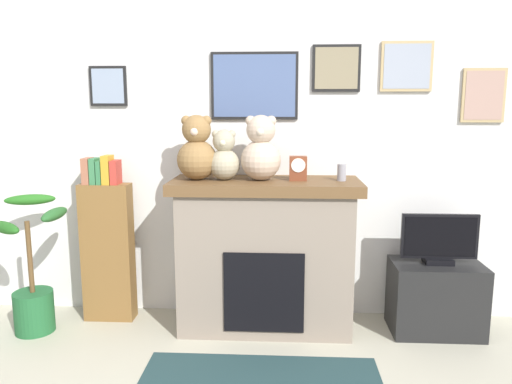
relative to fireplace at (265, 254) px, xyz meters
name	(u,v)px	position (x,y,z in m)	size (l,w,h in m)	color
back_wall	(247,150)	(-0.16, 0.33, 0.74)	(5.20, 0.15, 2.60)	silver
fireplace	(265,254)	(0.00, 0.00, 0.00)	(1.37, 0.60, 1.12)	gray
bookshelf	(107,245)	(-1.22, 0.07, 0.02)	(0.38, 0.16, 1.29)	brown
potted_plant	(33,286)	(-1.70, -0.19, -0.22)	(0.52, 0.58, 1.00)	#1E592D
tv_stand	(435,298)	(1.25, -0.03, -0.31)	(0.64, 0.40, 0.52)	black
television	(439,240)	(1.25, -0.03, 0.13)	(0.54, 0.14, 0.37)	black
candle_jar	(342,172)	(0.54, -0.02, 0.62)	(0.06, 0.06, 0.12)	gray
mantel_clock	(298,168)	(0.23, -0.02, 0.64)	(0.12, 0.09, 0.17)	brown
teddy_bear_grey	(197,151)	(-0.50, -0.02, 0.76)	(0.29, 0.29, 0.47)	olive
teddy_bear_cream	(224,157)	(-0.30, -0.02, 0.72)	(0.22, 0.22, 0.36)	tan
teddy_bear_tan	(261,151)	(-0.03, -0.02, 0.76)	(0.29, 0.29, 0.47)	#BFA88F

